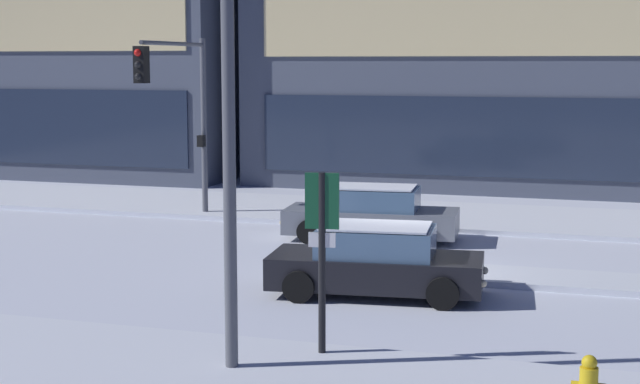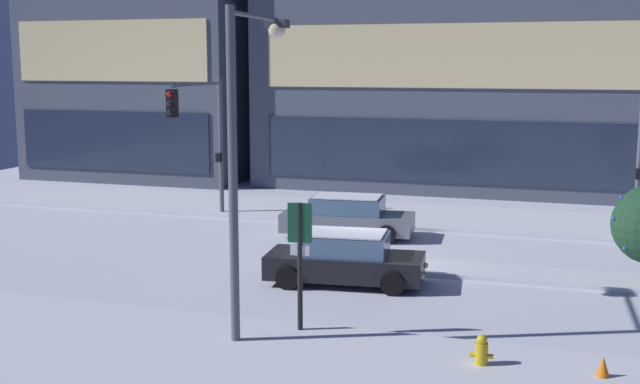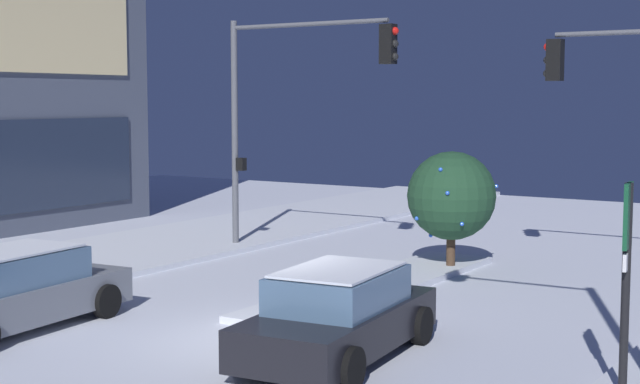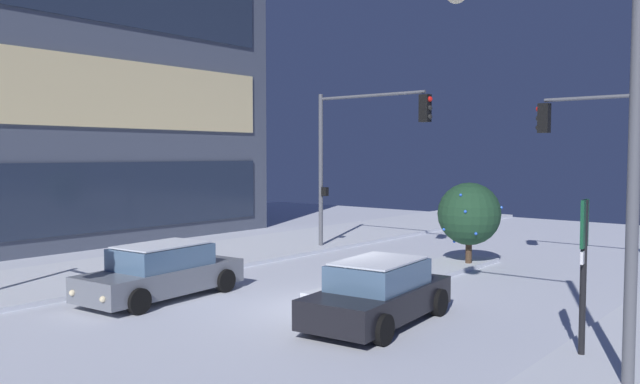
% 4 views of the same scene
% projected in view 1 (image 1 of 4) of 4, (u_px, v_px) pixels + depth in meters
% --- Properties ---
extents(ground, '(52.00, 52.00, 0.00)m').
position_uv_depth(ground, '(403.00, 277.00, 21.59)').
color(ground, silver).
extents(curb_strip_far, '(52.00, 5.20, 0.14)m').
position_uv_depth(curb_strip_far, '(461.00, 217.00, 29.60)').
color(curb_strip_far, silver).
rests_on(curb_strip_far, ground).
extents(office_tower_secondary, '(11.84, 9.51, 13.56)m').
position_uv_depth(office_tower_secondary, '(121.00, 18.00, 41.93)').
color(office_tower_secondary, '#4C5466').
rests_on(office_tower_secondary, ground).
extents(car_near, '(4.63, 2.36, 1.49)m').
position_uv_depth(car_near, '(376.00, 262.00, 19.81)').
color(car_near, black).
rests_on(car_near, ground).
extents(car_far, '(4.90, 2.33, 1.49)m').
position_uv_depth(car_far, '(371.00, 214.00, 26.01)').
color(car_far, slate).
rests_on(car_far, ground).
extents(traffic_light_corner_far_left, '(0.32, 4.41, 5.58)m').
position_uv_depth(traffic_light_corner_far_left, '(179.00, 96.00, 28.06)').
color(traffic_light_corner_far_left, '#565960').
rests_on(traffic_light_corner_far_left, ground).
extents(street_lamp_arched, '(0.56, 3.47, 7.39)m').
position_uv_depth(street_lamp_arched, '(249.00, 60.00, 15.14)').
color(street_lamp_arched, '#565960').
rests_on(street_lamp_arched, ground).
extents(fire_hydrant, '(0.48, 0.26, 0.77)m').
position_uv_depth(fire_hydrant, '(589.00, 382.00, 13.39)').
color(fire_hydrant, gold).
rests_on(fire_hydrant, ground).
extents(parking_info_sign, '(0.55, 0.13, 3.10)m').
position_uv_depth(parking_info_sign, '(322.00, 241.00, 15.29)').
color(parking_info_sign, black).
rests_on(parking_info_sign, ground).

